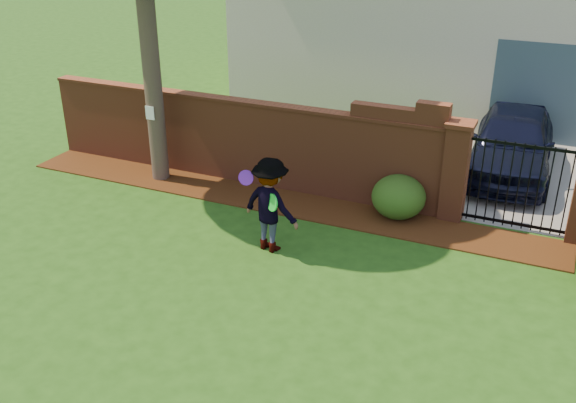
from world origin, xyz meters
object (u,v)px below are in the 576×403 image
at_px(frisbee_green, 272,203).
at_px(car, 511,146).
at_px(frisbee_purple, 246,178).
at_px(man, 269,206).

bearing_deg(frisbee_green, car, 58.07).
bearing_deg(frisbee_purple, frisbee_green, -3.67).
bearing_deg(man, car, -110.73).
bearing_deg(frisbee_purple, man, 23.76).
relative_size(man, frisbee_purple, 6.49).
height_order(car, man, man).
bearing_deg(car, frisbee_purple, -128.03).
distance_m(car, man, 5.89).
distance_m(car, frisbee_green, 5.97).
relative_size(man, frisbee_green, 5.61).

